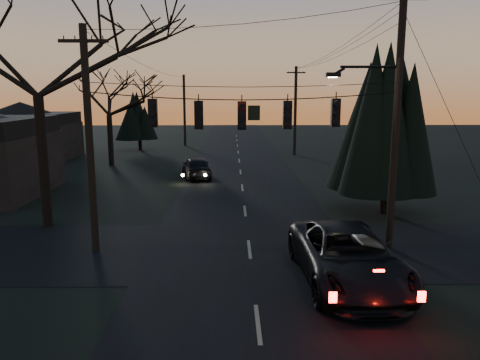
{
  "coord_description": "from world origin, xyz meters",
  "views": [
    {
      "loc": [
        -0.69,
        -7.52,
        6.1
      ],
      "look_at": [
        -0.41,
        7.88,
        3.19
      ],
      "focal_mm": 35.0,
      "sensor_mm": 36.0,
      "label": 1
    }
  ],
  "objects_px": {
    "utility_pole_right": "(388,249)",
    "suv_near": "(348,257)",
    "utility_pole_far_r": "(294,155)",
    "sedan_oncoming_a": "(197,167)",
    "evergreen_right": "(388,130)",
    "utility_pole_far_l": "(185,146)",
    "bare_tree_left": "(34,41)",
    "utility_pole_left": "(96,251)"
  },
  "relations": [
    {
      "from": "utility_pole_right",
      "to": "suv_near",
      "type": "relative_size",
      "value": 1.56
    },
    {
      "from": "utility_pole_far_r",
      "to": "sedan_oncoming_a",
      "type": "height_order",
      "value": "utility_pole_far_r"
    },
    {
      "from": "suv_near",
      "to": "evergreen_right",
      "type": "bearing_deg",
      "value": 62.8
    },
    {
      "from": "utility_pole_far_l",
      "to": "sedan_oncoming_a",
      "type": "distance_m",
      "value": 20.62
    },
    {
      "from": "utility_pole_far_r",
      "to": "suv_near",
      "type": "height_order",
      "value": "utility_pole_far_r"
    },
    {
      "from": "suv_near",
      "to": "sedan_oncoming_a",
      "type": "xyz_separation_m",
      "value": [
        -6.23,
        18.87,
        -0.11
      ]
    },
    {
      "from": "utility_pole_right",
      "to": "bare_tree_left",
      "type": "relative_size",
      "value": 0.85
    },
    {
      "from": "utility_pole_far_r",
      "to": "suv_near",
      "type": "relative_size",
      "value": 1.33
    },
    {
      "from": "bare_tree_left",
      "to": "suv_near",
      "type": "bearing_deg",
      "value": -28.92
    },
    {
      "from": "utility_pole_right",
      "to": "evergreen_right",
      "type": "bearing_deg",
      "value": 74.16
    },
    {
      "from": "suv_near",
      "to": "bare_tree_left",
      "type": "bearing_deg",
      "value": 148.44
    },
    {
      "from": "suv_near",
      "to": "sedan_oncoming_a",
      "type": "relative_size",
      "value": 1.41
    },
    {
      "from": "evergreen_right",
      "to": "suv_near",
      "type": "height_order",
      "value": "evergreen_right"
    },
    {
      "from": "utility_pole_far_r",
      "to": "evergreen_right",
      "type": "xyz_separation_m",
      "value": [
        1.58,
        -22.43,
        4.25
      ]
    },
    {
      "from": "utility_pole_far_l",
      "to": "suv_near",
      "type": "bearing_deg",
      "value": -77.05
    },
    {
      "from": "sedan_oncoming_a",
      "to": "utility_pole_left",
      "type": "bearing_deg",
      "value": 69.86
    },
    {
      "from": "evergreen_right",
      "to": "sedan_oncoming_a",
      "type": "xyz_separation_m",
      "value": [
        -10.28,
        10.02,
        -3.47
      ]
    },
    {
      "from": "utility_pole_right",
      "to": "suv_near",
      "type": "height_order",
      "value": "utility_pole_right"
    },
    {
      "from": "evergreen_right",
      "to": "suv_near",
      "type": "distance_m",
      "value": 10.3
    },
    {
      "from": "evergreen_right",
      "to": "utility_pole_far_l",
      "type": "bearing_deg",
      "value": 113.26
    },
    {
      "from": "utility_pole_far_l",
      "to": "utility_pole_right",
      "type": "bearing_deg",
      "value": -72.28
    },
    {
      "from": "utility_pole_right",
      "to": "sedan_oncoming_a",
      "type": "relative_size",
      "value": 2.2
    },
    {
      "from": "evergreen_right",
      "to": "suv_near",
      "type": "xyz_separation_m",
      "value": [
        -4.05,
        -8.85,
        -3.36
      ]
    },
    {
      "from": "utility_pole_far_r",
      "to": "evergreen_right",
      "type": "height_order",
      "value": "evergreen_right"
    },
    {
      "from": "utility_pole_right",
      "to": "sedan_oncoming_a",
      "type": "height_order",
      "value": "utility_pole_right"
    },
    {
      "from": "utility_pole_far_l",
      "to": "utility_pole_left",
      "type": "bearing_deg",
      "value": -90.0
    },
    {
      "from": "utility_pole_right",
      "to": "evergreen_right",
      "type": "height_order",
      "value": "evergreen_right"
    },
    {
      "from": "utility_pole_left",
      "to": "sedan_oncoming_a",
      "type": "bearing_deg",
      "value": 79.81
    },
    {
      "from": "utility_pole_far_l",
      "to": "evergreen_right",
      "type": "relative_size",
      "value": 1.09
    },
    {
      "from": "utility_pole_right",
      "to": "utility_pole_left",
      "type": "relative_size",
      "value": 1.18
    },
    {
      "from": "bare_tree_left",
      "to": "sedan_oncoming_a",
      "type": "xyz_separation_m",
      "value": [
        5.97,
        12.13,
        -7.49
      ]
    },
    {
      "from": "utility_pole_far_l",
      "to": "suv_near",
      "type": "distance_m",
      "value": 40.32
    },
    {
      "from": "utility_pole_right",
      "to": "sedan_oncoming_a",
      "type": "bearing_deg",
      "value": 119.18
    },
    {
      "from": "suv_near",
      "to": "utility_pole_far_l",
      "type": "bearing_deg",
      "value": 100.31
    },
    {
      "from": "evergreen_right",
      "to": "sedan_oncoming_a",
      "type": "relative_size",
      "value": 1.61
    },
    {
      "from": "utility_pole_right",
      "to": "suv_near",
      "type": "distance_m",
      "value": 4.2
    },
    {
      "from": "utility_pole_far_r",
      "to": "sedan_oncoming_a",
      "type": "relative_size",
      "value": 1.87
    },
    {
      "from": "bare_tree_left",
      "to": "utility_pole_far_l",
      "type": "bearing_deg",
      "value": 84.43
    },
    {
      "from": "utility_pole_far_l",
      "to": "evergreen_right",
      "type": "bearing_deg",
      "value": -66.74
    },
    {
      "from": "utility_pole_far_l",
      "to": "bare_tree_left",
      "type": "bearing_deg",
      "value": -95.57
    },
    {
      "from": "utility_pole_far_l",
      "to": "suv_near",
      "type": "xyz_separation_m",
      "value": [
        9.03,
        -39.29,
        0.89
      ]
    },
    {
      "from": "utility_pole_left",
      "to": "sedan_oncoming_a",
      "type": "height_order",
      "value": "utility_pole_left"
    }
  ]
}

